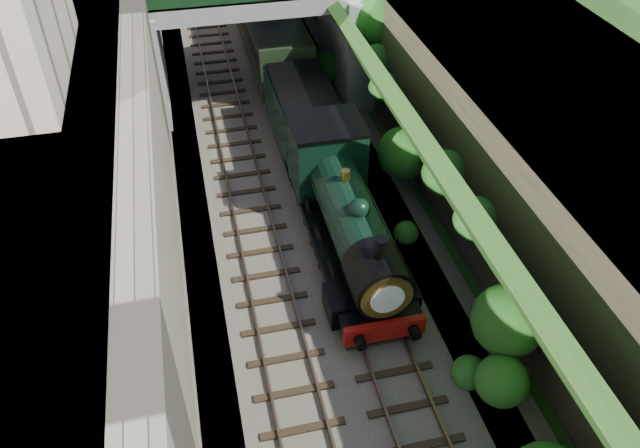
% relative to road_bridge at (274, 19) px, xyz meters
% --- Properties ---
extents(trackbed, '(10.00, 90.00, 0.20)m').
position_rel_road_bridge_xyz_m(trackbed, '(-0.94, -4.00, -3.98)').
color(trackbed, '#473F38').
rests_on(trackbed, ground).
extents(retaining_wall, '(1.00, 90.00, 7.00)m').
position_rel_road_bridge_xyz_m(retaining_wall, '(-6.44, -4.00, -0.58)').
color(retaining_wall, '#756B56').
rests_on(retaining_wall, ground).
extents(street_plateau_left, '(6.00, 90.00, 7.00)m').
position_rel_road_bridge_xyz_m(street_plateau_left, '(-9.94, -4.00, -0.58)').
color(street_plateau_left, '#262628').
rests_on(street_plateau_left, ground).
extents(street_plateau_right, '(8.00, 90.00, 6.25)m').
position_rel_road_bridge_xyz_m(street_plateau_right, '(8.56, -4.00, -0.95)').
color(street_plateau_right, '#262628').
rests_on(street_plateau_right, ground).
extents(embankment_slope, '(4.46, 90.00, 6.36)m').
position_rel_road_bridge_xyz_m(embankment_slope, '(3.97, -7.02, -1.45)').
color(embankment_slope, '#1E4714').
rests_on(embankment_slope, ground).
extents(track_left, '(2.50, 90.00, 0.20)m').
position_rel_road_bridge_xyz_m(track_left, '(-2.94, -4.00, -3.83)').
color(track_left, black).
rests_on(track_left, trackbed).
extents(track_right, '(2.50, 90.00, 0.20)m').
position_rel_road_bridge_xyz_m(track_right, '(0.26, -4.00, -3.83)').
color(track_right, black).
rests_on(track_right, trackbed).
extents(road_bridge, '(16.00, 6.40, 7.25)m').
position_rel_road_bridge_xyz_m(road_bridge, '(0.00, 0.00, 0.00)').
color(road_bridge, gray).
rests_on(road_bridge, ground).
extents(tree, '(3.60, 3.80, 6.60)m').
position_rel_road_bridge_xyz_m(tree, '(4.97, -1.95, 0.57)').
color(tree, black).
rests_on(tree, ground).
extents(locomotive, '(3.10, 10.22, 3.83)m').
position_rel_road_bridge_xyz_m(locomotive, '(0.26, -13.34, -2.18)').
color(locomotive, black).
rests_on(locomotive, trackbed).
extents(tender, '(2.70, 6.00, 3.05)m').
position_rel_road_bridge_xyz_m(tender, '(0.26, -5.98, -2.46)').
color(tender, black).
rests_on(tender, trackbed).
extents(coach_front, '(2.90, 18.00, 3.70)m').
position_rel_road_bridge_xyz_m(coach_front, '(0.26, 6.62, -2.03)').
color(coach_front, black).
rests_on(coach_front, trackbed).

